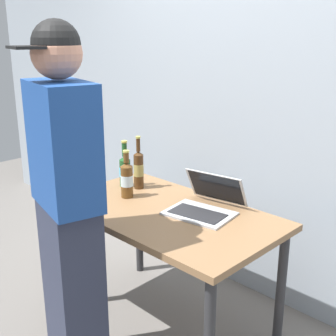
{
  "coord_description": "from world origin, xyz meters",
  "views": [
    {
      "loc": [
        1.59,
        -1.6,
        1.68
      ],
      "look_at": [
        0.02,
        0.0,
        0.98
      ],
      "focal_mm": 47.06,
      "sensor_mm": 36.0,
      "label": 1
    }
  ],
  "objects": [
    {
      "name": "ground_plane",
      "position": [
        0.0,
        0.0,
        0.0
      ],
      "size": [
        8.0,
        8.0,
        0.0
      ],
      "primitive_type": "plane",
      "color": "slate",
      "rests_on": "ground"
    },
    {
      "name": "desk",
      "position": [
        0.0,
        0.0,
        0.65
      ],
      "size": [
        1.27,
        0.73,
        0.73
      ],
      "color": "olive",
      "rests_on": "ground"
    },
    {
      "name": "laptop",
      "position": [
        0.16,
        0.15,
        0.77
      ],
      "size": [
        0.4,
        0.41,
        0.2
      ],
      "color": "#B7BABC",
      "rests_on": "desk"
    },
    {
      "name": "beer_bottle_amber",
      "position": [
        -0.38,
        0.14,
        0.86
      ],
      "size": [
        0.06,
        0.06,
        0.34
      ],
      "color": "#472B14",
      "rests_on": "desk"
    },
    {
      "name": "beer_bottle_brown",
      "position": [
        -0.31,
        -0.01,
        0.85
      ],
      "size": [
        0.07,
        0.07,
        0.29
      ],
      "color": "brown",
      "rests_on": "desk"
    },
    {
      "name": "beer_bottle_green",
      "position": [
        -0.47,
        0.11,
        0.84
      ],
      "size": [
        0.07,
        0.07,
        0.3
      ],
      "color": "#1E5123",
      "rests_on": "desk"
    },
    {
      "name": "person_figure",
      "position": [
        -0.06,
        -0.58,
        0.9
      ],
      "size": [
        0.43,
        0.35,
        1.73
      ],
      "color": "#2D3347",
      "rests_on": "ground"
    },
    {
      "name": "back_wall",
      "position": [
        0.0,
        0.72,
        1.3
      ],
      "size": [
        6.0,
        0.1,
        2.6
      ],
      "primitive_type": "cube",
      "color": "#99A3AD",
      "rests_on": "ground"
    }
  ]
}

